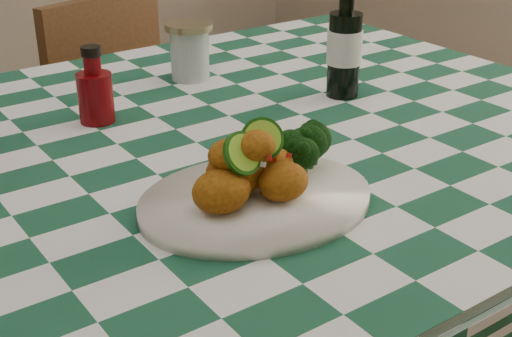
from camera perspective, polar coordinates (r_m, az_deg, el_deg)
plate at (r=0.91m, az=0.00°, el=-2.63°), size 0.34×0.29×0.02m
fried_chicken_pile at (r=0.88m, az=-0.33°, el=0.34°), size 0.14×0.10×0.09m
broccoli_side at (r=0.95m, az=4.46°, el=1.50°), size 0.09×0.09×0.07m
ketchup_bottle at (r=1.19m, az=-12.81°, el=6.56°), size 0.06×0.06×0.13m
mason_jar at (r=1.38m, az=-5.33°, el=9.32°), size 0.09×0.09×0.11m
beer_bottle at (r=1.27m, az=7.14°, el=10.49°), size 0.08×0.08×0.22m
wooden_chair_right at (r=1.94m, az=-8.05°, el=0.70°), size 0.48×0.49×0.83m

